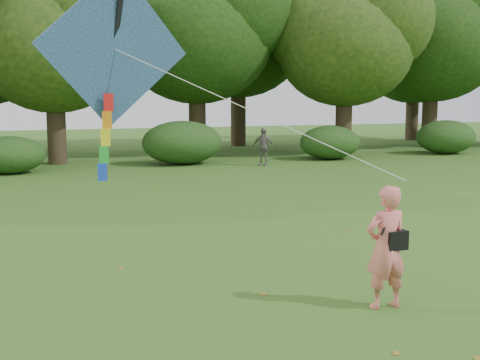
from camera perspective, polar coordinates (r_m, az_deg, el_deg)
name	(u,v)px	position (r m, az deg, el deg)	size (l,w,h in m)	color
ground	(336,301)	(8.69, 9.12, -11.30)	(100.00, 100.00, 0.00)	#265114
man_kite_flyer	(386,247)	(8.34, 13.68, -6.23)	(0.61, 0.40, 1.68)	#EA736E
bystander_right	(263,147)	(25.41, 2.21, 3.17)	(0.94, 0.39, 1.60)	slate
crossbody_bag	(395,239)	(8.36, 14.48, -5.44)	(0.43, 0.20, 0.69)	black
flying_kite	(114,52)	(9.20, -11.82, 11.78)	(4.54, 2.87, 3.11)	#263EA6
tree_line	(126,41)	(30.62, -10.75, 12.82)	(54.70, 15.30, 9.48)	#3A2D1E
shrub_band	(95,148)	(24.97, -13.54, 3.01)	(39.15, 3.22, 1.88)	#264919
fallen_leaves	(281,286)	(9.26, 3.93, -10.00)	(10.08, 15.63, 0.01)	olive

